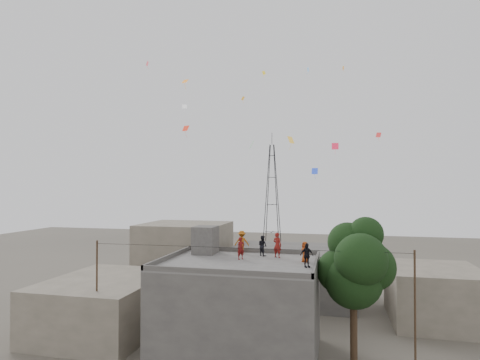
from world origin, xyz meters
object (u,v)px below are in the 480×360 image
(tree, at_px, (356,265))
(stair_head_box, at_px, (205,240))
(person_dark_adult, at_px, (307,255))
(transmission_tower, at_px, (272,199))
(person_red_adult, at_px, (277,245))

(tree, bearing_deg, stair_head_box, 169.26)
(person_dark_adult, bearing_deg, transmission_tower, 71.13)
(transmission_tower, bearing_deg, stair_head_box, -88.77)
(transmission_tower, relative_size, person_dark_adult, 13.60)
(person_dark_adult, bearing_deg, stair_head_box, 125.21)
(stair_head_box, bearing_deg, transmission_tower, 91.23)
(tree, distance_m, transmission_tower, 41.12)
(transmission_tower, height_order, person_red_adult, transmission_tower)
(person_red_adult, bearing_deg, transmission_tower, -57.01)
(person_dark_adult, bearing_deg, tree, -4.82)
(stair_head_box, distance_m, person_dark_adult, 8.34)
(transmission_tower, bearing_deg, person_red_adult, -80.72)
(tree, distance_m, person_red_adult, 5.48)
(tree, height_order, person_dark_adult, tree)
(stair_head_box, relative_size, transmission_tower, 0.10)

